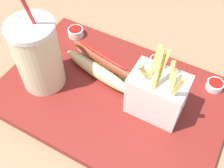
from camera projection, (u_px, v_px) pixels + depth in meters
name	position (u px, v px, depth m)	size (l,w,h in m)	color
ground_plane	(112.00, 101.00, 0.60)	(2.40, 2.40, 0.02)	#8C6B4C
food_tray	(112.00, 95.00, 0.58)	(0.47, 0.32, 0.02)	maroon
soda_cup	(38.00, 55.00, 0.54)	(0.09, 0.09, 0.25)	beige
fries_basket	(157.00, 94.00, 0.51)	(0.10, 0.07, 0.16)	white
hot_dog_1	(102.00, 65.00, 0.59)	(0.20, 0.09, 0.06)	#E5C689
ketchup_cup_1	(157.00, 62.00, 0.62)	(0.03, 0.03, 0.02)	white
ketchup_cup_2	(76.00, 32.00, 0.68)	(0.04, 0.04, 0.02)	white
ketchup_cup_3	(215.00, 85.00, 0.58)	(0.04, 0.04, 0.02)	white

